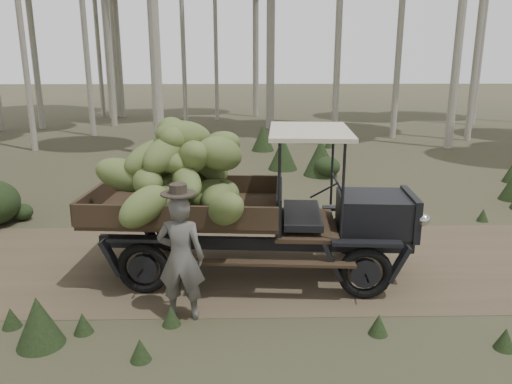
# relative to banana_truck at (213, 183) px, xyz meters

# --- Properties ---
(ground) EXTENTS (120.00, 120.00, 0.00)m
(ground) POSITION_rel_banana_truck_xyz_m (2.41, 0.36, -1.62)
(ground) COLOR #473D2B
(ground) RESTS_ON ground
(dirt_track) EXTENTS (70.00, 4.00, 0.01)m
(dirt_track) POSITION_rel_banana_truck_xyz_m (2.41, 0.36, -1.61)
(dirt_track) COLOR brown
(dirt_track) RESTS_ON ground
(banana_truck) EXTENTS (5.67, 2.93, 2.82)m
(banana_truck) POSITION_rel_banana_truck_xyz_m (0.00, 0.00, 0.00)
(banana_truck) COLOR black
(banana_truck) RESTS_ON ground
(farmer) EXTENTS (0.71, 0.53, 2.00)m
(farmer) POSITION_rel_banana_truck_xyz_m (-0.37, -1.56, -0.67)
(farmer) COLOR #54514D
(farmer) RESTS_ON ground
(undergrowth) EXTENTS (20.37, 20.76, 1.37)m
(undergrowth) POSITION_rel_banana_truck_xyz_m (3.93, -0.23, -1.08)
(undergrowth) COLOR #233319
(undergrowth) RESTS_ON ground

